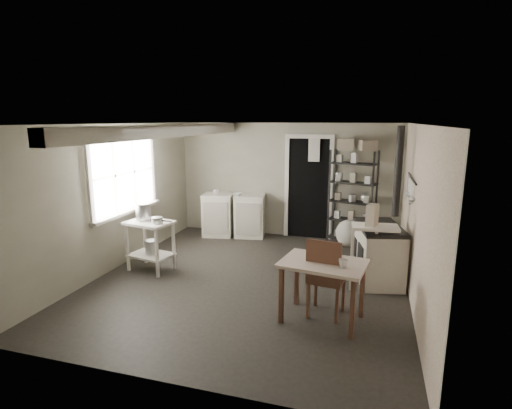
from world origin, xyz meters
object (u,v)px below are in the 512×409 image
(stockpot, at_px, (143,211))
(work_table, at_px, (322,290))
(stove, at_px, (378,252))
(flour_sack, at_px, (347,234))
(chair, at_px, (327,277))
(shelf_rack, at_px, (352,196))
(prep_table, at_px, (151,246))
(base_cabinets, at_px, (234,214))

(stockpot, bearing_deg, work_table, -17.60)
(work_table, bearing_deg, stockpot, 162.40)
(stove, xyz_separation_m, work_table, (-0.63, -1.48, -0.06))
(flour_sack, bearing_deg, stockpot, -146.34)
(chair, bearing_deg, stockpot, 173.06)
(shelf_rack, xyz_separation_m, stove, (0.48, -1.66, -0.51))
(prep_table, xyz_separation_m, flour_sack, (2.93, 2.10, -0.16))
(prep_table, xyz_separation_m, chair, (2.85, -0.73, 0.08))
(stockpot, xyz_separation_m, shelf_rack, (3.11, 2.20, 0.01))
(stove, relative_size, flour_sack, 2.05)
(work_table, height_order, chair, chair)
(stockpot, height_order, stove, stockpot)
(base_cabinets, relative_size, flour_sack, 2.55)
(shelf_rack, bearing_deg, work_table, -77.14)
(base_cabinets, distance_m, shelf_rack, 2.41)
(prep_table, height_order, base_cabinets, base_cabinets)
(chair, bearing_deg, prep_table, 173.50)
(stove, height_order, chair, chair)
(chair, bearing_deg, work_table, -93.21)
(base_cabinets, xyz_separation_m, flour_sack, (2.31, -0.11, -0.22))
(chair, bearing_deg, base_cabinets, 135.01)
(chair, bearing_deg, stove, 73.25)
(prep_table, relative_size, stove, 0.75)
(shelf_rack, distance_m, work_table, 3.19)
(stockpot, xyz_separation_m, chair, (2.99, -0.78, -0.45))
(stockpot, distance_m, work_table, 3.15)
(prep_table, xyz_separation_m, base_cabinets, (0.62, 2.21, 0.06))
(stockpot, bearing_deg, chair, -14.70)
(work_table, xyz_separation_m, chair, (0.03, 0.15, 0.10))
(work_table, relative_size, chair, 0.96)
(base_cabinets, height_order, chair, chair)
(stove, relative_size, chair, 1.06)
(stove, height_order, flour_sack, stove)
(stove, xyz_separation_m, flour_sack, (-0.53, 1.50, -0.20))
(prep_table, height_order, stove, stove)
(stockpot, xyz_separation_m, flour_sack, (3.06, 2.04, -0.70))
(stockpot, height_order, chair, stockpot)
(prep_table, xyz_separation_m, stockpot, (-0.13, 0.06, 0.54))
(stockpot, distance_m, flour_sack, 3.74)
(base_cabinets, bearing_deg, flour_sack, -13.11)
(stove, xyz_separation_m, chair, (-0.60, -1.33, 0.04))
(stockpot, distance_m, base_cabinets, 2.33)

